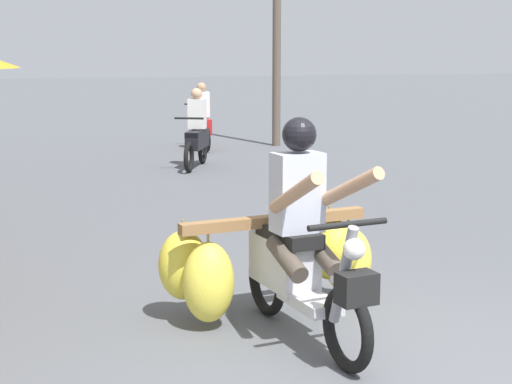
# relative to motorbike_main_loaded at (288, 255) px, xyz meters

# --- Properties ---
(ground_plane) EXTENTS (120.00, 120.00, 0.00)m
(ground_plane) POSITION_rel_motorbike_main_loaded_xyz_m (0.30, -1.27, -0.53)
(ground_plane) COLOR #56595E
(motorbike_main_loaded) EXTENTS (1.76, 1.84, 1.58)m
(motorbike_main_loaded) POSITION_rel_motorbike_main_loaded_xyz_m (0.00, 0.00, 0.00)
(motorbike_main_loaded) COLOR black
(motorbike_main_loaded) RESTS_ON ground
(motorbike_distant_ahead_left) EXTENTS (0.50, 1.62, 1.40)m
(motorbike_distant_ahead_left) POSITION_rel_motorbike_main_loaded_xyz_m (2.22, 10.48, 0.04)
(motorbike_distant_ahead_left) COLOR black
(motorbike_distant_ahead_left) RESTS_ON ground
(motorbike_distant_ahead_right) EXTENTS (0.87, 1.47, 1.40)m
(motorbike_distant_ahead_right) POSITION_rel_motorbike_main_loaded_xyz_m (1.45, 8.01, 0.04)
(motorbike_distant_ahead_right) COLOR black
(motorbike_distant_ahead_right) RESTS_ON ground
(utility_pole) EXTENTS (0.18, 0.18, 5.94)m
(utility_pole) POSITION_rel_motorbike_main_loaded_xyz_m (3.93, 10.58, 2.45)
(utility_pole) COLOR brown
(utility_pole) RESTS_ON ground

